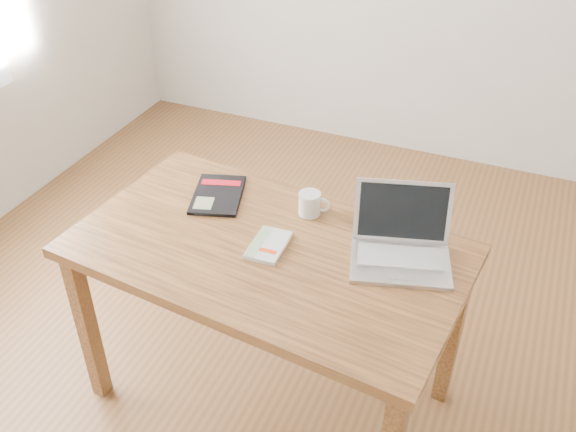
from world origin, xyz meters
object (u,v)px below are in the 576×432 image
at_px(desk, 268,267).
at_px(laptop, 401,244).
at_px(black_guidebook, 218,195).
at_px(coffee_mug, 310,203).
at_px(white_guidebook, 268,245).

height_order(desk, laptop, laptop).
distance_m(black_guidebook, coffee_mug, 0.36).
bearing_deg(white_guidebook, desk, 172.22).
xyz_separation_m(desk, black_guidebook, (-0.30, 0.20, 0.10)).
relative_size(white_guidebook, laptop, 0.49).
bearing_deg(desk, coffee_mug, 81.26).
height_order(laptop, coffee_mug, laptop).
relative_size(desk, coffee_mug, 12.08).
bearing_deg(black_guidebook, laptop, -23.69).
bearing_deg(black_guidebook, white_guidebook, -51.74).
xyz_separation_m(desk, white_guidebook, (0.00, -0.00, 0.10)).
relative_size(desk, black_guidebook, 4.54).
xyz_separation_m(desk, laptop, (0.42, 0.13, 0.14)).
relative_size(white_guidebook, coffee_mug, 1.63).
distance_m(white_guidebook, laptop, 0.44).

